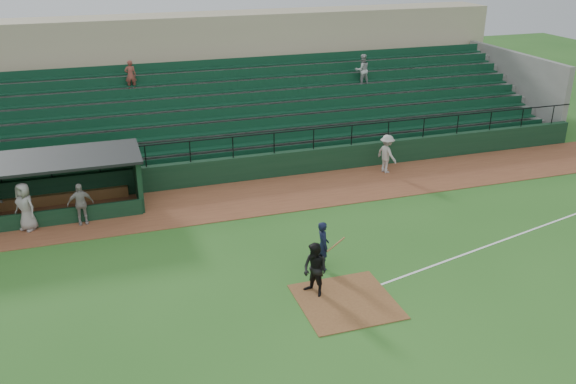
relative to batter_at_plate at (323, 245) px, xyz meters
name	(u,v)px	position (x,y,z in m)	size (l,w,h in m)	color
ground	(334,286)	(-0.06, -1.26, -0.89)	(90.00, 90.00, 0.00)	#285D1E
warning_track	(267,196)	(-0.06, 6.74, -0.87)	(40.00, 4.00, 0.03)	brown
home_plate_dirt	(346,301)	(-0.06, -2.26, -0.87)	(3.00, 3.00, 0.03)	brown
foul_line	(514,236)	(7.94, -0.06, -0.88)	(18.00, 0.09, 0.01)	white
stadium_structure	(224,101)	(-0.06, 15.19, 1.42)	(38.00, 13.08, 6.40)	black
dugout	(32,181)	(-9.81, 8.30, 0.45)	(8.90, 3.20, 2.42)	black
batter_at_plate	(323,245)	(0.00, 0.00, 0.00)	(1.04, 0.71, 1.77)	black
umpire	(315,270)	(-0.87, -1.54, 0.03)	(0.89, 0.70, 1.84)	black
runner	(387,154)	(6.31, 7.74, 0.09)	(1.23, 0.70, 1.90)	#ABA5A0
dugout_player_a	(80,204)	(-7.96, 6.30, 0.01)	(1.02, 0.42, 1.73)	#A19B97
dugout_player_b	(25,207)	(-10.01, 6.40, 0.12)	(0.96, 0.62, 1.96)	#99948F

